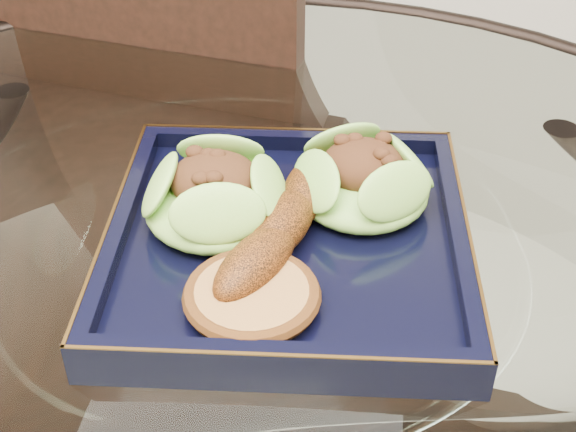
# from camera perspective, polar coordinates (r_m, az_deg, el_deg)

# --- Properties ---
(dining_chair) EXTENTS (0.51, 0.51, 1.00)m
(dining_chair) POSITION_cam_1_polar(r_m,az_deg,el_deg) (0.99, -12.89, -1.34)
(dining_chair) COLOR black
(dining_chair) RESTS_ON ground
(navy_plate) EXTENTS (0.29, 0.29, 0.02)m
(navy_plate) POSITION_cam_1_polar(r_m,az_deg,el_deg) (0.61, 0.00, -2.23)
(navy_plate) COLOR black
(navy_plate) RESTS_ON dining_table
(lettuce_wrap_left) EXTENTS (0.13, 0.13, 0.04)m
(lettuce_wrap_left) POSITION_cam_1_polar(r_m,az_deg,el_deg) (0.61, -5.17, 1.18)
(lettuce_wrap_left) COLOR #6CA830
(lettuce_wrap_left) RESTS_ON navy_plate
(lettuce_wrap_right) EXTENTS (0.12, 0.12, 0.04)m
(lettuce_wrap_right) POSITION_cam_1_polar(r_m,az_deg,el_deg) (0.63, 5.31, 2.31)
(lettuce_wrap_right) COLOR #5AA42F
(lettuce_wrap_right) RESTS_ON navy_plate
(roasted_plantain) EXTENTS (0.08, 0.18, 0.03)m
(roasted_plantain) POSITION_cam_1_polar(r_m,az_deg,el_deg) (0.59, -0.34, -0.54)
(roasted_plantain) COLOR #6C300B
(roasted_plantain) RESTS_ON navy_plate
(crumb_patty) EXTENTS (0.09, 0.09, 0.02)m
(crumb_patty) POSITION_cam_1_polar(r_m,az_deg,el_deg) (0.55, -2.58, -5.83)
(crumb_patty) COLOR #B1743B
(crumb_patty) RESTS_ON navy_plate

